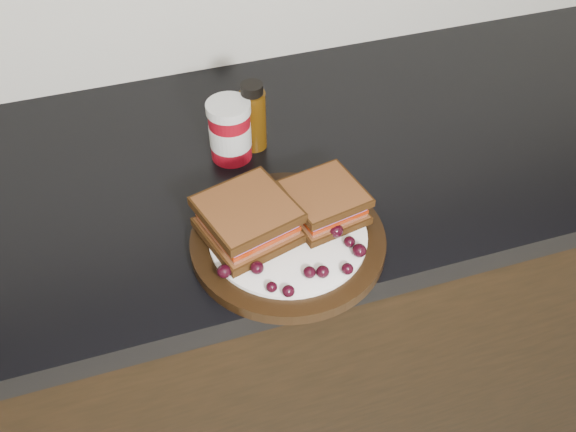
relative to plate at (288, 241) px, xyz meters
name	(u,v)px	position (x,y,z in m)	size (l,w,h in m)	color
base_cabinets	(195,346)	(-0.14, 0.20, -0.48)	(3.96, 0.58, 0.86)	black
countertop	(166,189)	(-0.14, 0.20, -0.03)	(3.98, 0.60, 0.04)	black
plate	(288,241)	(0.00, 0.00, 0.00)	(0.28, 0.28, 0.02)	black
sandwich_left	(248,220)	(-0.05, 0.02, 0.04)	(0.12, 0.12, 0.05)	brown
sandwich_right	(324,202)	(0.06, 0.02, 0.04)	(0.10, 0.10, 0.05)	brown
grape_0	(224,271)	(-0.10, -0.05, 0.02)	(0.02, 0.02, 0.02)	black
grape_1	(257,268)	(-0.06, -0.05, 0.02)	(0.02, 0.02, 0.02)	black
grape_2	(272,287)	(-0.05, -0.09, 0.02)	(0.02, 0.02, 0.01)	black
grape_3	(288,291)	(-0.03, -0.10, 0.02)	(0.02, 0.02, 0.02)	black
grape_4	(309,272)	(0.00, -0.08, 0.02)	(0.02, 0.02, 0.02)	black
grape_5	(323,272)	(0.02, -0.09, 0.02)	(0.02, 0.02, 0.02)	black
grape_6	(347,269)	(0.05, -0.09, 0.02)	(0.02, 0.02, 0.02)	black
grape_7	(359,250)	(0.08, -0.07, 0.02)	(0.02, 0.02, 0.02)	black
grape_8	(349,242)	(0.07, -0.05, 0.02)	(0.02, 0.02, 0.02)	black
grape_9	(336,231)	(0.06, -0.02, 0.02)	(0.02, 0.02, 0.02)	black
grape_10	(335,212)	(0.08, 0.01, 0.02)	(0.02, 0.02, 0.02)	black
grape_11	(315,212)	(0.05, 0.02, 0.02)	(0.02, 0.02, 0.01)	black
grape_12	(307,197)	(0.05, 0.06, 0.02)	(0.02, 0.02, 0.02)	black
grape_13	(225,216)	(-0.08, 0.05, 0.02)	(0.02, 0.02, 0.01)	black
grape_14	(227,231)	(-0.08, 0.03, 0.02)	(0.01, 0.01, 0.01)	black
grape_15	(251,246)	(-0.06, -0.01, 0.02)	(0.02, 0.02, 0.02)	black
grape_16	(244,219)	(-0.05, 0.04, 0.02)	(0.02, 0.02, 0.02)	black
grape_17	(240,224)	(-0.06, 0.03, 0.02)	(0.02, 0.02, 0.02)	black
grape_18	(233,246)	(-0.08, -0.01, 0.03)	(0.02, 0.02, 0.02)	black
condiment_jar	(230,131)	(-0.03, 0.22, 0.04)	(0.07, 0.07, 0.10)	maroon
oil_bottle	(253,116)	(0.02, 0.24, 0.05)	(0.04, 0.04, 0.12)	#442706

